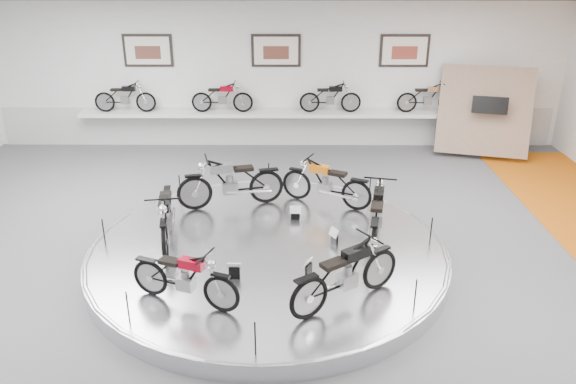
{
  "coord_description": "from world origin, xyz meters",
  "views": [
    {
      "loc": [
        0.41,
        -8.59,
        5.17
      ],
      "look_at": [
        0.36,
        0.6,
        1.23
      ],
      "focal_mm": 35.0,
      "sensor_mm": 36.0,
      "label": 1
    }
  ],
  "objects_px": {
    "shelf": "(276,114)",
    "display_platform": "(268,253)",
    "bike_c": "(231,182)",
    "bike_d": "(166,215)",
    "bike_a": "(377,213)",
    "bike_e": "(184,277)",
    "bike_f": "(346,273)",
    "bike_b": "(326,182)"
  },
  "relations": [
    {
      "from": "bike_b",
      "to": "bike_c",
      "type": "relative_size",
      "value": 0.9
    },
    {
      "from": "bike_f",
      "to": "bike_a",
      "type": "bearing_deg",
      "value": 34.79
    },
    {
      "from": "display_platform",
      "to": "bike_c",
      "type": "relative_size",
      "value": 3.43
    },
    {
      "from": "bike_a",
      "to": "bike_d",
      "type": "relative_size",
      "value": 1.01
    },
    {
      "from": "display_platform",
      "to": "bike_b",
      "type": "distance_m",
      "value": 2.25
    },
    {
      "from": "bike_a",
      "to": "bike_d",
      "type": "distance_m",
      "value": 3.81
    },
    {
      "from": "bike_f",
      "to": "bike_d",
      "type": "bearing_deg",
      "value": 112.25
    },
    {
      "from": "display_platform",
      "to": "bike_d",
      "type": "bearing_deg",
      "value": 173.95
    },
    {
      "from": "bike_d",
      "to": "bike_e",
      "type": "relative_size",
      "value": 1.15
    },
    {
      "from": "bike_b",
      "to": "bike_e",
      "type": "relative_size",
      "value": 1.1
    },
    {
      "from": "shelf",
      "to": "display_platform",
      "type": "bearing_deg",
      "value": -90.0
    },
    {
      "from": "shelf",
      "to": "bike_e",
      "type": "xyz_separation_m",
      "value": [
        -1.16,
        -8.18,
        -0.25
      ]
    },
    {
      "from": "display_platform",
      "to": "bike_d",
      "type": "height_order",
      "value": "bike_d"
    },
    {
      "from": "bike_a",
      "to": "bike_d",
      "type": "bearing_deg",
      "value": 103.16
    },
    {
      "from": "shelf",
      "to": "bike_f",
      "type": "distance_m",
      "value": 8.26
    },
    {
      "from": "bike_a",
      "to": "bike_e",
      "type": "bearing_deg",
      "value": 135.13
    },
    {
      "from": "bike_c",
      "to": "bike_f",
      "type": "relative_size",
      "value": 1.08
    },
    {
      "from": "display_platform",
      "to": "bike_d",
      "type": "relative_size",
      "value": 3.62
    },
    {
      "from": "bike_c",
      "to": "bike_e",
      "type": "height_order",
      "value": "bike_c"
    },
    {
      "from": "shelf",
      "to": "bike_f",
      "type": "xyz_separation_m",
      "value": [
        1.23,
        -8.16,
        -0.19
      ]
    },
    {
      "from": "shelf",
      "to": "bike_e",
      "type": "relative_size",
      "value": 7.18
    },
    {
      "from": "bike_a",
      "to": "bike_c",
      "type": "xyz_separation_m",
      "value": [
        -2.8,
        1.43,
        0.03
      ]
    },
    {
      "from": "bike_b",
      "to": "bike_f",
      "type": "bearing_deg",
      "value": 116.32
    },
    {
      "from": "display_platform",
      "to": "bike_a",
      "type": "height_order",
      "value": "bike_a"
    },
    {
      "from": "shelf",
      "to": "bike_d",
      "type": "bearing_deg",
      "value": -106.49
    },
    {
      "from": "bike_b",
      "to": "bike_c",
      "type": "distance_m",
      "value": 1.97
    },
    {
      "from": "shelf",
      "to": "bike_e",
      "type": "height_order",
      "value": "bike_e"
    },
    {
      "from": "shelf",
      "to": "bike_c",
      "type": "relative_size",
      "value": 5.9
    },
    {
      "from": "bike_d",
      "to": "bike_b",
      "type": "bearing_deg",
      "value": 109.67
    },
    {
      "from": "bike_d",
      "to": "display_platform",
      "type": "bearing_deg",
      "value": 74.88
    },
    {
      "from": "display_platform",
      "to": "bike_b",
      "type": "relative_size",
      "value": 3.81
    },
    {
      "from": "bike_c",
      "to": "bike_f",
      "type": "bearing_deg",
      "value": 106.54
    },
    {
      "from": "bike_c",
      "to": "bike_d",
      "type": "bearing_deg",
      "value": 42.48
    },
    {
      "from": "bike_a",
      "to": "bike_e",
      "type": "relative_size",
      "value": 1.16
    },
    {
      "from": "bike_a",
      "to": "bike_c",
      "type": "height_order",
      "value": "bike_c"
    },
    {
      "from": "shelf",
      "to": "bike_d",
      "type": "distance_m",
      "value": 6.47
    },
    {
      "from": "display_platform",
      "to": "bike_e",
      "type": "height_order",
      "value": "bike_e"
    },
    {
      "from": "bike_d",
      "to": "bike_a",
      "type": "bearing_deg",
      "value": 82.33
    },
    {
      "from": "bike_d",
      "to": "bike_e",
      "type": "xyz_separation_m",
      "value": [
        0.67,
        -1.97,
        -0.07
      ]
    },
    {
      "from": "bike_d",
      "to": "bike_f",
      "type": "xyz_separation_m",
      "value": [
        3.07,
        -1.96,
        -0.01
      ]
    },
    {
      "from": "shelf",
      "to": "bike_c",
      "type": "distance_m",
      "value": 4.75
    },
    {
      "from": "bike_d",
      "to": "bike_e",
      "type": "bearing_deg",
      "value": 9.75
    }
  ]
}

